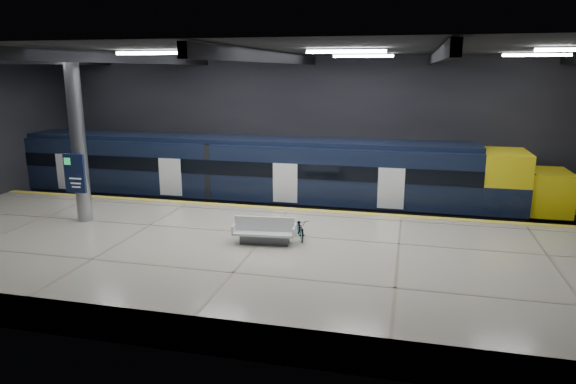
% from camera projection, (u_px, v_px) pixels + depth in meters
% --- Properties ---
extents(ground, '(30.00, 30.00, 0.00)m').
position_uv_depth(ground, '(274.00, 252.00, 21.10)').
color(ground, black).
rests_on(ground, ground).
extents(room_shell, '(30.10, 16.10, 8.05)m').
position_uv_depth(room_shell, '(273.00, 112.00, 19.77)').
color(room_shell, black).
rests_on(room_shell, ground).
extents(platform, '(30.00, 11.00, 1.10)m').
position_uv_depth(platform, '(256.00, 261.00, 18.61)').
color(platform, beige).
rests_on(platform, ground).
extents(safety_strip, '(30.00, 0.40, 0.01)m').
position_uv_depth(safety_strip, '(290.00, 209.00, 23.44)').
color(safety_strip, yellow).
rests_on(safety_strip, platform).
extents(rails, '(30.00, 1.52, 0.16)m').
position_uv_depth(rails, '(302.00, 214.00, 26.28)').
color(rails, gray).
rests_on(rails, ground).
extents(train, '(29.40, 2.84, 3.79)m').
position_uv_depth(train, '(269.00, 175.00, 26.21)').
color(train, black).
rests_on(train, ground).
extents(bench, '(2.36, 1.16, 1.01)m').
position_uv_depth(bench, '(265.00, 234.00, 18.75)').
color(bench, '#595B60').
rests_on(bench, platform).
extents(bicycle, '(1.00, 1.57, 0.78)m').
position_uv_depth(bicycle, '(300.00, 228.00, 19.34)').
color(bicycle, '#99999E').
rests_on(bicycle, platform).
extents(pannier_bag, '(0.31, 0.20, 0.35)m').
position_uv_depth(pannier_bag, '(285.00, 232.00, 19.53)').
color(pannier_bag, black).
rests_on(pannier_bag, platform).
extents(info_column, '(0.90, 0.78, 6.90)m').
position_uv_depth(info_column, '(78.00, 141.00, 20.90)').
color(info_column, '#9EA0A5').
rests_on(info_column, platform).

